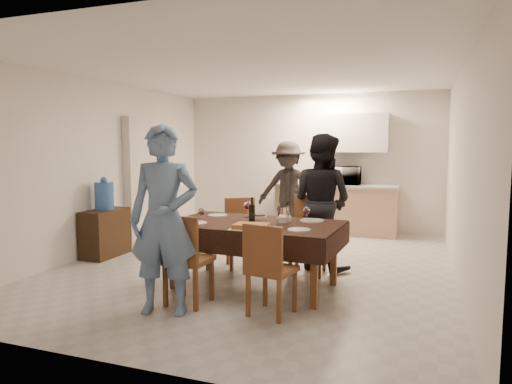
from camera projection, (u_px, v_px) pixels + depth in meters
floor at (257, 265)px, 6.21m from camera, size 5.00×6.00×0.02m
ceiling at (257, 71)px, 5.94m from camera, size 5.00×6.00×0.02m
wall_back at (309, 162)px, 8.88m from camera, size 5.00×0.02×2.60m
wall_front at (116, 193)px, 3.27m from camera, size 5.00×0.02×2.60m
wall_left at (102, 167)px, 6.92m from camera, size 0.02×6.00×2.60m
wall_right at (462, 174)px, 5.23m from camera, size 0.02×6.00×2.60m
stub_partition at (151, 178)px, 8.04m from camera, size 0.15×1.40×2.10m
kitchen_base_cabinet at (336, 210)px, 8.47m from camera, size 2.20×0.60×0.86m
kitchen_worktop at (336, 186)px, 8.43m from camera, size 2.24×0.64×0.05m
upper_cabinet at (355, 133)px, 8.35m from camera, size 1.20×0.34×0.70m
dining_table at (255, 225)px, 5.21m from camera, size 1.99×1.23×0.76m
chair_near_left at (184, 251)px, 4.59m from camera, size 0.44×0.44×0.51m
chair_near_right at (269, 261)px, 4.30m from camera, size 0.48×0.48×0.49m
chair_far_left at (240, 227)px, 6.00m from camera, size 0.57×0.60×0.50m
chair_far_right at (306, 228)px, 5.69m from camera, size 0.46×0.46×0.54m
console at (105, 233)px, 6.70m from camera, size 0.37×0.75×0.69m
water_jug at (104, 196)px, 6.65m from camera, size 0.27×0.27×0.41m
wine_bottle at (252, 209)px, 5.26m from camera, size 0.07×0.07×0.28m
water_pitcher at (283, 216)px, 5.03m from camera, size 0.13×0.13×0.20m
savoury_tart at (251, 226)px, 4.82m from camera, size 0.44×0.34×0.05m
salad_bowl at (284, 219)px, 5.27m from camera, size 0.16×0.16×0.06m
mushroom_dish at (259, 217)px, 5.49m from camera, size 0.19×0.19×0.03m
wine_glass_a at (201, 216)px, 5.15m from camera, size 0.08×0.08×0.18m
wine_glass_b at (307, 214)px, 5.25m from camera, size 0.08×0.08×0.18m
wine_glass_c at (248, 209)px, 5.55m from camera, size 0.09×0.09×0.21m
plate_near_left at (195, 223)px, 5.13m from camera, size 0.26×0.26×0.01m
plate_near_right at (299, 230)px, 4.73m from camera, size 0.24×0.24×0.01m
plate_far_left at (218, 215)px, 5.69m from camera, size 0.24×0.24×0.01m
plate_far_right at (312, 221)px, 5.29m from camera, size 0.27×0.27×0.02m
microwave at (344, 175)px, 8.36m from camera, size 0.59×0.40×0.33m
person_near at (164, 220)px, 4.39m from camera, size 0.76×0.59×1.84m
person_far at (321, 202)px, 5.99m from camera, size 1.04×0.93×1.78m
person_kitchen at (288, 188)px, 8.28m from camera, size 1.10×0.63×1.70m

